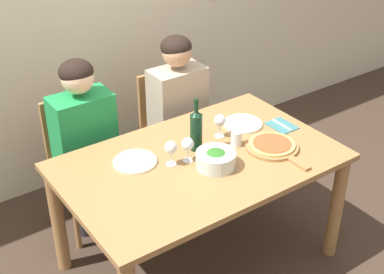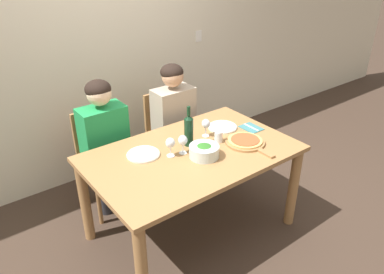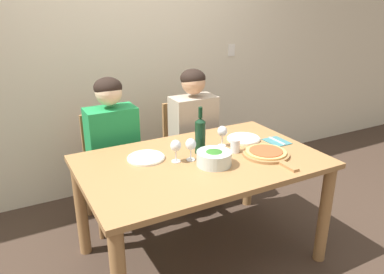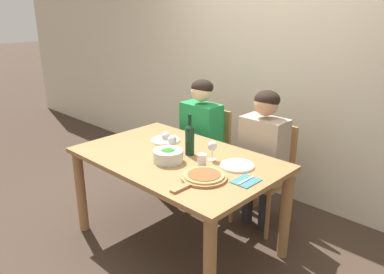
% 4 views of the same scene
% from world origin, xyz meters
% --- Properties ---
extents(ground_plane, '(40.00, 40.00, 0.00)m').
position_xyz_m(ground_plane, '(0.00, 0.00, 0.00)').
color(ground_plane, '#3D2D23').
extents(back_wall, '(10.00, 0.06, 2.70)m').
position_xyz_m(back_wall, '(0.00, 1.35, 1.35)').
color(back_wall, beige).
rests_on(back_wall, ground).
extents(dining_table, '(1.58, 0.99, 0.76)m').
position_xyz_m(dining_table, '(0.00, 0.00, 0.65)').
color(dining_table, '#9E7042').
rests_on(dining_table, ground).
extents(chair_left, '(0.42, 0.42, 0.90)m').
position_xyz_m(chair_left, '(-0.39, 0.81, 0.49)').
color(chair_left, '#9E7042').
rests_on(chair_left, ground).
extents(chair_right, '(0.42, 0.42, 0.90)m').
position_xyz_m(chair_right, '(0.32, 0.81, 0.49)').
color(chair_right, '#9E7042').
rests_on(chair_right, ground).
extents(person_woman, '(0.47, 0.51, 1.22)m').
position_xyz_m(person_woman, '(-0.39, 0.70, 0.73)').
color(person_woman, '#28282D').
rests_on(person_woman, ground).
extents(person_man, '(0.47, 0.51, 1.22)m').
position_xyz_m(person_man, '(0.32, 0.70, 0.73)').
color(person_man, '#28282D').
rests_on(person_man, ground).
extents(wine_bottle, '(0.07, 0.07, 0.33)m').
position_xyz_m(wine_bottle, '(0.05, 0.10, 0.90)').
color(wine_bottle, black).
rests_on(wine_bottle, dining_table).
extents(broccoli_bowl, '(0.22, 0.22, 0.10)m').
position_xyz_m(broccoli_bowl, '(0.03, -0.11, 0.81)').
color(broccoli_bowl, silver).
rests_on(broccoli_bowl, dining_table).
extents(dinner_plate_left, '(0.25, 0.25, 0.02)m').
position_xyz_m(dinner_plate_left, '(-0.32, 0.18, 0.77)').
color(dinner_plate_left, silver).
rests_on(dinner_plate_left, dining_table).
extents(dinner_plate_right, '(0.25, 0.25, 0.02)m').
position_xyz_m(dinner_plate_right, '(0.46, 0.17, 0.77)').
color(dinner_plate_right, silver).
rests_on(dinner_plate_right, dining_table).
extents(pizza_on_board, '(0.31, 0.45, 0.04)m').
position_xyz_m(pizza_on_board, '(0.42, -0.15, 0.78)').
color(pizza_on_board, '#9E7042').
rests_on(pizza_on_board, dining_table).
extents(wine_glass_left, '(0.07, 0.07, 0.15)m').
position_xyz_m(wine_glass_left, '(-0.17, 0.05, 0.87)').
color(wine_glass_left, silver).
rests_on(wine_glass_left, dining_table).
extents(wine_glass_right, '(0.07, 0.07, 0.15)m').
position_xyz_m(wine_glass_right, '(0.25, 0.14, 0.87)').
color(wine_glass_right, silver).
rests_on(wine_glass_right, dining_table).
extents(wine_glass_centre, '(0.07, 0.07, 0.15)m').
position_xyz_m(wine_glass_centre, '(-0.07, 0.02, 0.87)').
color(wine_glass_centre, silver).
rests_on(wine_glass_centre, dining_table).
extents(water_tumbler, '(0.07, 0.07, 0.09)m').
position_xyz_m(water_tumbler, '(0.27, 0.00, 0.81)').
color(water_tumbler, silver).
rests_on(water_tumbler, dining_table).
extents(fork_on_napkin, '(0.14, 0.18, 0.01)m').
position_xyz_m(fork_on_napkin, '(0.65, 0.01, 0.77)').
color(fork_on_napkin, '#387075').
rests_on(fork_on_napkin, dining_table).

